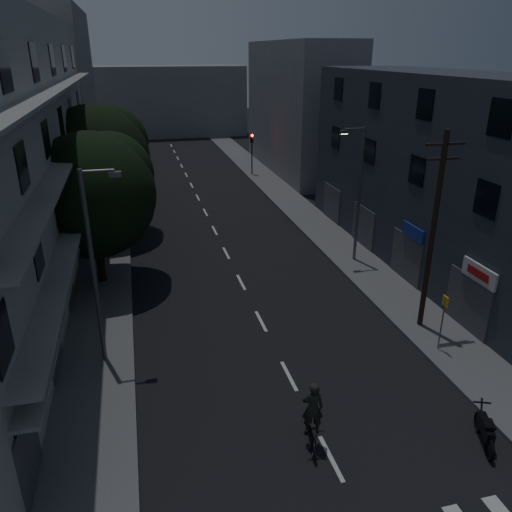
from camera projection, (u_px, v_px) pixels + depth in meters
name	position (u px, v px, depth m)	size (l,w,h in m)	color
ground	(213.00, 228.00, 36.58)	(160.00, 160.00, 0.00)	black
sidewalk_left	(108.00, 236.00, 34.88)	(3.00, 90.00, 0.15)	#565659
sidewalk_right	(310.00, 220.00, 38.21)	(3.00, 90.00, 0.15)	#565659
lane_markings	(201.00, 205.00, 42.18)	(0.15, 60.50, 0.01)	beige
building_right	(460.00, 180.00, 27.27)	(6.19, 28.00, 11.00)	#2A2F39
building_far_left	(60.00, 93.00, 51.49)	(6.00, 20.00, 16.00)	slate
building_far_right	(298.00, 108.00, 52.02)	(6.00, 20.00, 13.00)	slate
building_far_end	(164.00, 101.00, 75.04)	(24.00, 8.00, 10.00)	slate
tree_near	(93.00, 190.00, 26.08)	(6.66, 6.66, 8.21)	black
tree_mid	(97.00, 155.00, 33.09)	(7.14, 7.14, 8.79)	black
tree_far	(104.00, 142.00, 41.45)	(6.27, 6.27, 7.76)	black
traffic_signal_far_right	(252.00, 145.00, 50.85)	(0.28, 0.37, 4.10)	black
traffic_signal_far_left	(120.00, 154.00, 46.79)	(0.28, 0.37, 4.10)	black
street_lamp_left_near	(95.00, 260.00, 19.20)	(1.51, 0.25, 8.00)	slate
street_lamp_right	(358.00, 189.00, 29.09)	(1.51, 0.25, 8.00)	#585C60
street_lamp_left_far	(109.00, 155.00, 38.56)	(1.51, 0.25, 8.00)	#585A60
utility_pole	(433.00, 230.00, 21.67)	(1.80, 0.24, 9.00)	black
bus_stop_sign	(443.00, 313.00, 20.87)	(0.06, 0.35, 2.52)	#595B60
motorcycle	(485.00, 431.00, 16.37)	(0.95, 1.92, 1.29)	black
cyclist	(312.00, 424.00, 16.23)	(1.03, 2.00, 2.42)	black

